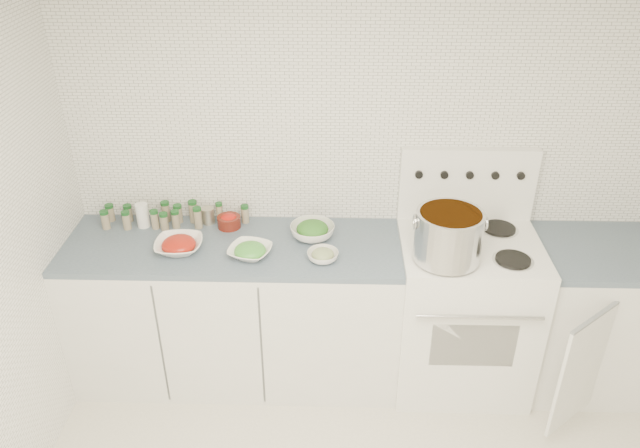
{
  "coord_description": "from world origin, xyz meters",
  "views": [
    {
      "loc": [
        -0.26,
        -1.7,
        2.7
      ],
      "look_at": [
        -0.34,
        1.14,
        1.06
      ],
      "focal_mm": 35.0,
      "sensor_mm": 36.0,
      "label": 1
    }
  ],
  "objects_px": {
    "stove": "(462,307)",
    "bowl_snowpea": "(250,251)",
    "stock_pot": "(449,234)",
    "bowl_tomato": "(179,245)"
  },
  "relations": [
    {
      "from": "stove",
      "to": "bowl_snowpea",
      "type": "bearing_deg",
      "value": -174.64
    },
    {
      "from": "stock_pot",
      "to": "bowl_snowpea",
      "type": "xyz_separation_m",
      "value": [
        -1.02,
        0.06,
        -0.16
      ]
    },
    {
      "from": "stove",
      "to": "bowl_snowpea",
      "type": "xyz_separation_m",
      "value": [
        -1.19,
        -0.11,
        0.44
      ]
    },
    {
      "from": "bowl_tomato",
      "to": "bowl_snowpea",
      "type": "distance_m",
      "value": 0.39
    },
    {
      "from": "stock_pot",
      "to": "bowl_tomato",
      "type": "relative_size",
      "value": 1.39
    },
    {
      "from": "stock_pot",
      "to": "bowl_snowpea",
      "type": "relative_size",
      "value": 1.33
    },
    {
      "from": "stock_pot",
      "to": "bowl_tomato",
      "type": "bearing_deg",
      "value": 175.91
    },
    {
      "from": "stock_pot",
      "to": "bowl_snowpea",
      "type": "distance_m",
      "value": 1.04
    },
    {
      "from": "bowl_tomato",
      "to": "bowl_snowpea",
      "type": "bearing_deg",
      "value": -6.2
    },
    {
      "from": "stock_pot",
      "to": "bowl_snowpea",
      "type": "height_order",
      "value": "stock_pot"
    }
  ]
}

